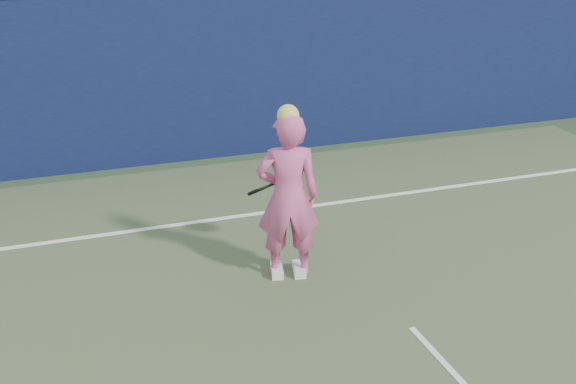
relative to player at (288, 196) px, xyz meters
name	(u,v)px	position (x,y,z in m)	size (l,w,h in m)	color
backstop_wall	(245,73)	(0.74, 4.12, 0.35)	(24.00, 0.40, 2.50)	#0D143D
player	(288,196)	(0.00, 0.00, 0.00)	(0.73, 0.56, 1.86)	#D2518C
racket	(284,181)	(0.11, 0.46, -0.01)	(0.60, 0.14, 0.32)	black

